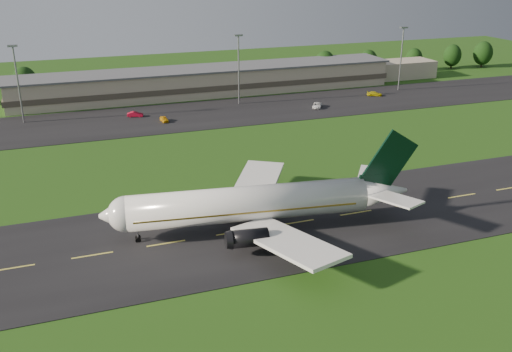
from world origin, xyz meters
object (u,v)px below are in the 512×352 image
object	(u,v)px
service_vehicle_a	(164,119)
light_mast_centre	(239,61)
service_vehicle_c	(317,105)
terminal	(227,80)
light_mast_west	(17,75)
service_vehicle_d	(375,94)
airliner	(254,204)
service_vehicle_b	(135,114)
light_mast_east	(402,51)

from	to	relation	value
service_vehicle_a	light_mast_centre	bearing A→B (deg)	20.34
service_vehicle_a	service_vehicle_c	xyz separation A→B (m)	(44.66, -0.34, 0.02)
terminal	service_vehicle_a	world-z (taller)	terminal
light_mast_west	terminal	bearing A→B (deg)	14.76
light_mast_centre	service_vehicle_d	bearing A→B (deg)	-6.38
airliner	terminal	bearing A→B (deg)	83.15
airliner	light_mast_centre	distance (m)	83.94
service_vehicle_a	airliner	bearing A→B (deg)	-94.26
light_mast_centre	service_vehicle_b	size ratio (longest dim) A/B	4.73
service_vehicle_c	light_mast_east	bearing A→B (deg)	50.64
airliner	service_vehicle_a	size ratio (longest dim) A/B	12.63
airliner	service_vehicle_c	world-z (taller)	airliner
terminal	light_mast_west	world-z (taller)	light_mast_west
service_vehicle_b	service_vehicle_c	distance (m)	51.78
service_vehicle_d	terminal	bearing A→B (deg)	87.05
light_mast_west	service_vehicle_d	distance (m)	104.03
service_vehicle_a	service_vehicle_c	distance (m)	44.67
terminal	service_vehicle_c	size ratio (longest dim) A/B	28.37
airliner	service_vehicle_c	size ratio (longest dim) A/B	10.00
light_mast_east	service_vehicle_d	distance (m)	17.46
service_vehicle_b	light_mast_west	bearing A→B (deg)	96.50
service_vehicle_b	service_vehicle_c	size ratio (longest dim) A/B	0.84
light_mast_west	service_vehicle_c	world-z (taller)	light_mast_west
light_mast_west	light_mast_centre	world-z (taller)	same
terminal	light_mast_east	bearing A→B (deg)	-16.80
terminal	light_mast_west	distance (m)	64.10
airliner	light_mast_east	xyz separation A→B (m)	(78.71, 80.12, 8.08)
service_vehicle_b	service_vehicle_d	bearing A→B (deg)	-75.07
airliner	service_vehicle_a	xyz separation A→B (m)	(-1.12, 68.25, -3.87)
airliner	light_mast_west	size ratio (longest dim) A/B	2.51
terminal	light_mast_centre	bearing A→B (deg)	-94.95
terminal	service_vehicle_c	distance (m)	33.99
light_mast_east	service_vehicle_a	size ratio (longest dim) A/B	5.02
service_vehicle_a	service_vehicle_d	bearing A→B (deg)	0.70
light_mast_east	service_vehicle_a	distance (m)	81.59
light_mast_west	light_mast_centre	size ratio (longest dim) A/B	1.00
light_mast_centre	service_vehicle_c	distance (m)	26.16
service_vehicle_d	light_mast_centre	bearing A→B (deg)	107.35
light_mast_west	service_vehicle_b	size ratio (longest dim) A/B	4.73
service_vehicle_a	service_vehicle_c	world-z (taller)	service_vehicle_c
service_vehicle_a	light_mast_west	bearing A→B (deg)	156.15
service_vehicle_b	terminal	bearing A→B (deg)	-42.60
light_mast_east	service_vehicle_c	size ratio (longest dim) A/B	3.98
light_mast_centre	light_mast_west	bearing A→B (deg)	180.00
terminal	service_vehicle_c	xyz separation A→B (m)	(18.43, -28.39, -3.18)
light_mast_east	service_vehicle_c	distance (m)	39.09
terminal	service_vehicle_b	distance (m)	38.83
light_mast_centre	light_mast_east	distance (m)	55.00
light_mast_east	light_mast_centre	bearing A→B (deg)	180.00
service_vehicle_b	service_vehicle_d	world-z (taller)	service_vehicle_b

